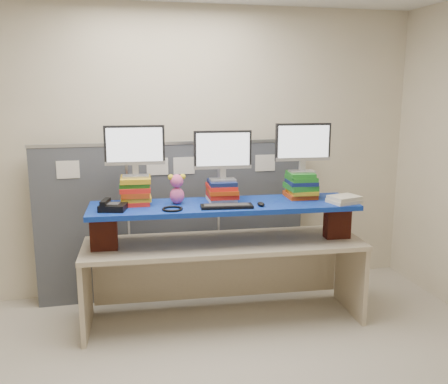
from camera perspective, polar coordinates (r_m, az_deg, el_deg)
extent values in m
cube|color=beige|center=(2.99, -1.65, -0.14)|extent=(5.00, 4.00, 2.80)
cube|color=#3F424A|center=(4.83, -15.99, -3.90)|extent=(0.85, 0.05, 1.50)
cube|color=#3F424A|center=(4.85, -5.71, -3.41)|extent=(0.85, 0.05, 1.50)
cube|color=#3F424A|center=(5.03, 4.15, -2.84)|extent=(0.85, 0.05, 1.50)
cube|color=silver|center=(4.71, -5.90, 5.61)|extent=(2.60, 0.06, 0.03)
cube|color=white|center=(4.69, -17.41, 2.45)|extent=(0.20, 0.00, 0.16)
cube|color=white|center=(4.69, -7.62, 2.90)|extent=(0.20, 0.00, 0.16)
cube|color=white|center=(4.72, -4.59, 3.02)|extent=(0.20, 0.00, 0.16)
cube|color=white|center=(4.90, 4.72, 3.33)|extent=(0.20, 0.00, 0.16)
cube|color=#C1B093|center=(4.31, 0.00, -5.93)|extent=(2.42, 0.84, 0.04)
cube|color=#C1B093|center=(4.41, -15.52, -10.98)|extent=(0.08, 0.65, 0.69)
cube|color=#C1B093|center=(4.75, 14.29, -9.21)|extent=(0.08, 0.65, 0.69)
cube|color=maroon|center=(4.17, -13.58, -4.47)|extent=(0.22, 0.13, 0.29)
cube|color=maroon|center=(4.48, 12.81, -3.30)|extent=(0.22, 0.13, 0.29)
cube|color=#0B0B8C|center=(4.22, 0.00, -1.60)|extent=(2.28, 0.69, 0.04)
cube|color=red|center=(4.26, -10.07, -1.12)|extent=(0.24, 0.27, 0.04)
cube|color=gold|center=(4.26, -10.04, -0.61)|extent=(0.26, 0.29, 0.04)
cube|color=#AD3B10|center=(4.25, -10.07, -0.11)|extent=(0.24, 0.30, 0.04)
cube|color=red|center=(4.25, -10.16, 0.43)|extent=(0.26, 0.30, 0.04)
cube|color=#1E7320|center=(4.25, -10.14, 0.94)|extent=(0.26, 0.28, 0.04)
cube|color=gold|center=(4.24, -10.07, 1.44)|extent=(0.26, 0.29, 0.04)
cube|color=white|center=(4.33, -0.30, -0.75)|extent=(0.24, 0.28, 0.03)
cube|color=red|center=(4.31, -0.20, -0.32)|extent=(0.26, 0.28, 0.04)
cube|color=#AD3B10|center=(4.30, -0.22, 0.17)|extent=(0.27, 0.31, 0.04)
cube|color=red|center=(4.30, -0.31, 0.64)|extent=(0.25, 0.30, 0.03)
cube|color=#111D4D|center=(4.30, -0.25, 1.11)|extent=(0.24, 0.30, 0.04)
cube|color=#AD3B10|center=(4.50, 8.70, -0.34)|extent=(0.26, 0.28, 0.04)
cube|color=gold|center=(4.48, 8.88, 0.12)|extent=(0.25, 0.31, 0.03)
cube|color=#1E7320|center=(4.47, 8.75, 0.62)|extent=(0.24, 0.28, 0.05)
cube|color=#111D4D|center=(4.46, 8.85, 1.11)|extent=(0.26, 0.29, 0.03)
cube|color=#1E7320|center=(4.46, 8.82, 1.58)|extent=(0.24, 0.29, 0.03)
cube|color=#1E7320|center=(4.45, 8.75, 2.02)|extent=(0.24, 0.28, 0.04)
cube|color=#AAA9AF|center=(4.23, -10.05, 1.80)|extent=(0.23, 0.15, 0.01)
cube|color=#AAA9AF|center=(4.22, -10.08, 2.50)|extent=(0.05, 0.04, 0.09)
cube|color=black|center=(4.19, -10.18, 5.30)|extent=(0.50, 0.06, 0.33)
cube|color=silver|center=(4.17, -10.17, 5.27)|extent=(0.45, 0.03, 0.29)
cube|color=#AAA9AF|center=(4.29, -0.14, 1.42)|extent=(0.23, 0.15, 0.01)
cube|color=#AAA9AF|center=(4.28, -0.14, 2.10)|extent=(0.05, 0.04, 0.09)
cube|color=black|center=(4.25, -0.15, 4.86)|extent=(0.50, 0.06, 0.33)
cube|color=silver|center=(4.23, -0.09, 4.82)|extent=(0.45, 0.03, 0.29)
cube|color=#AAA9AF|center=(4.45, 8.90, 2.35)|extent=(0.23, 0.15, 0.01)
cube|color=#AAA9AF|center=(4.44, 8.92, 3.01)|extent=(0.05, 0.04, 0.09)
cube|color=black|center=(4.42, 9.01, 5.67)|extent=(0.50, 0.06, 0.33)
cube|color=silver|center=(4.40, 9.11, 5.64)|extent=(0.45, 0.03, 0.29)
cube|color=black|center=(4.06, 0.31, -1.65)|extent=(0.44, 0.19, 0.02)
cube|color=#2C2C2F|center=(4.06, 0.31, -1.46)|extent=(0.38, 0.13, 0.00)
ellipsoid|color=black|center=(4.14, 4.24, -1.38)|extent=(0.07, 0.11, 0.03)
cube|color=black|center=(4.07, -12.56, -1.71)|extent=(0.24, 0.23, 0.05)
cube|color=#2C2C2F|center=(4.07, -12.58, -1.30)|extent=(0.12, 0.12, 0.01)
cube|color=black|center=(4.08, -13.42, -1.10)|extent=(0.09, 0.19, 0.04)
torus|color=black|center=(4.01, -5.91, -1.93)|extent=(0.21, 0.21, 0.02)
ellipsoid|color=#D95293|center=(4.21, -5.38, -0.42)|extent=(0.12, 0.11, 0.14)
sphere|color=#D95293|center=(4.18, -5.41, 1.26)|extent=(0.11, 0.11, 0.11)
sphere|color=yellow|center=(4.17, -6.10, 1.69)|extent=(0.05, 0.05, 0.05)
sphere|color=yellow|center=(4.18, -4.74, 1.74)|extent=(0.05, 0.05, 0.05)
cube|color=beige|center=(4.36, 13.58, -1.01)|extent=(0.29, 0.26, 0.03)
cube|color=beige|center=(4.35, 13.60, -0.63)|extent=(0.28, 0.25, 0.03)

